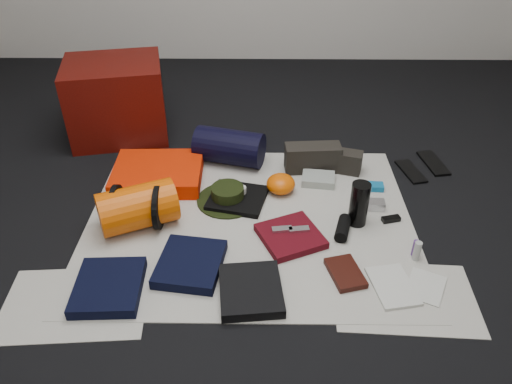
{
  "coord_description": "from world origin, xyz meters",
  "views": [
    {
      "loc": [
        0.05,
        -1.94,
        1.54
      ],
      "look_at": [
        0.03,
        0.11,
        0.1
      ],
      "focal_mm": 35.0,
      "sensor_mm": 36.0,
      "label": 1
    }
  ],
  "objects_px": {
    "sleeping_pad": "(158,173)",
    "stuff_sack": "(138,207)",
    "water_bottle": "(359,204)",
    "compact_camera": "(374,205)",
    "navy_duffel": "(229,147)",
    "red_cabinet": "(117,100)",
    "paperback_book": "(345,273)"
  },
  "relations": [
    {
      "from": "sleeping_pad",
      "to": "stuff_sack",
      "type": "height_order",
      "value": "stuff_sack"
    },
    {
      "from": "sleeping_pad",
      "to": "water_bottle",
      "type": "height_order",
      "value": "water_bottle"
    },
    {
      "from": "compact_camera",
      "to": "stuff_sack",
      "type": "bearing_deg",
      "value": -169.28
    },
    {
      "from": "navy_duffel",
      "to": "water_bottle",
      "type": "distance_m",
      "value": 0.86
    },
    {
      "from": "red_cabinet",
      "to": "stuff_sack",
      "type": "bearing_deg",
      "value": -83.46
    },
    {
      "from": "navy_duffel",
      "to": "compact_camera",
      "type": "height_order",
      "value": "navy_duffel"
    },
    {
      "from": "stuff_sack",
      "to": "paperback_book",
      "type": "distance_m",
      "value": 1.02
    },
    {
      "from": "red_cabinet",
      "to": "sleeping_pad",
      "type": "xyz_separation_m",
      "value": [
        0.33,
        -0.54,
        -0.19
      ]
    },
    {
      "from": "navy_duffel",
      "to": "red_cabinet",
      "type": "bearing_deg",
      "value": 169.46
    },
    {
      "from": "water_bottle",
      "to": "red_cabinet",
      "type": "bearing_deg",
      "value": 146.48
    },
    {
      "from": "stuff_sack",
      "to": "compact_camera",
      "type": "height_order",
      "value": "stuff_sack"
    },
    {
      "from": "navy_duffel",
      "to": "paperback_book",
      "type": "relative_size",
      "value": 1.99
    },
    {
      "from": "stuff_sack",
      "to": "navy_duffel",
      "type": "xyz_separation_m",
      "value": [
        0.41,
        0.59,
        -0.01
      ]
    },
    {
      "from": "red_cabinet",
      "to": "paperback_book",
      "type": "height_order",
      "value": "red_cabinet"
    },
    {
      "from": "sleeping_pad",
      "to": "navy_duffel",
      "type": "distance_m",
      "value": 0.43
    },
    {
      "from": "red_cabinet",
      "to": "water_bottle",
      "type": "height_order",
      "value": "red_cabinet"
    },
    {
      "from": "sleeping_pad",
      "to": "compact_camera",
      "type": "relative_size",
      "value": 4.42
    },
    {
      "from": "stuff_sack",
      "to": "navy_duffel",
      "type": "height_order",
      "value": "stuff_sack"
    },
    {
      "from": "stuff_sack",
      "to": "navy_duffel",
      "type": "relative_size",
      "value": 0.93
    },
    {
      "from": "red_cabinet",
      "to": "stuff_sack",
      "type": "relative_size",
      "value": 1.57
    },
    {
      "from": "red_cabinet",
      "to": "sleeping_pad",
      "type": "bearing_deg",
      "value": -70.4
    },
    {
      "from": "navy_duffel",
      "to": "water_bottle",
      "type": "xyz_separation_m",
      "value": [
        0.65,
        -0.56,
        0.01
      ]
    },
    {
      "from": "stuff_sack",
      "to": "water_bottle",
      "type": "relative_size",
      "value": 1.59
    },
    {
      "from": "stuff_sack",
      "to": "water_bottle",
      "type": "height_order",
      "value": "water_bottle"
    },
    {
      "from": "stuff_sack",
      "to": "navy_duffel",
      "type": "bearing_deg",
      "value": 55.43
    },
    {
      "from": "navy_duffel",
      "to": "stuff_sack",
      "type": "bearing_deg",
      "value": -109.19
    },
    {
      "from": "water_bottle",
      "to": "compact_camera",
      "type": "xyz_separation_m",
      "value": [
        0.1,
        0.12,
        -0.09
      ]
    },
    {
      "from": "stuff_sack",
      "to": "compact_camera",
      "type": "relative_size",
      "value": 3.37
    },
    {
      "from": "red_cabinet",
      "to": "paperback_book",
      "type": "distance_m",
      "value": 1.8
    },
    {
      "from": "navy_duffel",
      "to": "compact_camera",
      "type": "relative_size",
      "value": 3.61
    },
    {
      "from": "navy_duffel",
      "to": "paperback_book",
      "type": "xyz_separation_m",
      "value": [
        0.55,
        -0.93,
        -0.09
      ]
    },
    {
      "from": "water_bottle",
      "to": "compact_camera",
      "type": "distance_m",
      "value": 0.18
    }
  ]
}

